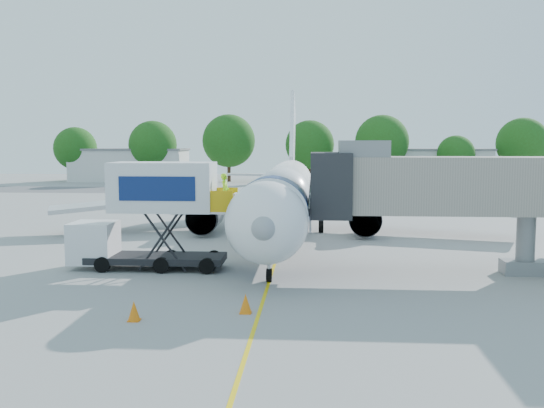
# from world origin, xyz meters

# --- Properties ---
(ground) EXTENTS (160.00, 160.00, 0.00)m
(ground) POSITION_xyz_m (0.00, 0.00, 0.00)
(ground) COLOR gray
(ground) RESTS_ON ground
(guidance_line) EXTENTS (0.15, 70.00, 0.01)m
(guidance_line) POSITION_xyz_m (0.00, 0.00, 0.01)
(guidance_line) COLOR yellow
(guidance_line) RESTS_ON ground
(taxiway_strip) EXTENTS (120.00, 10.00, 0.01)m
(taxiway_strip) POSITION_xyz_m (0.00, 42.00, 0.00)
(taxiway_strip) COLOR #59595B
(taxiway_strip) RESTS_ON ground
(aircraft) EXTENTS (34.17, 37.73, 11.35)m
(aircraft) POSITION_xyz_m (0.00, 4.12, 2.95)
(aircraft) COLOR white
(aircraft) RESTS_ON ground
(jet_bridge) EXTENTS (13.90, 3.20, 6.60)m
(jet_bridge) POSITION_xyz_m (7.99, -7.00, 4.34)
(jet_bridge) COLOR gray
(jet_bridge) RESTS_ON ground
(catering_hiloader) EXTENTS (8.50, 2.44, 5.50)m
(catering_hiloader) POSITION_xyz_m (-6.26, -7.00, 2.76)
(catering_hiloader) COLOR black
(catering_hiloader) RESTS_ON ground
(ground_tug) EXTENTS (3.91, 2.85, 1.40)m
(ground_tug) POSITION_xyz_m (2.82, -17.87, 0.74)
(ground_tug) COLOR silver
(ground_tug) RESTS_ON ground
(safety_cone_a) EXTENTS (0.48, 0.48, 0.76)m
(safety_cone_a) POSITION_xyz_m (-0.52, -14.71, 0.36)
(safety_cone_a) COLOR orange
(safety_cone_a) RESTS_ON ground
(safety_cone_b) EXTENTS (0.47, 0.47, 0.75)m
(safety_cone_b) POSITION_xyz_m (-4.50, -15.98, 0.36)
(safety_cone_b) COLOR orange
(safety_cone_b) RESTS_ON ground
(outbuilding_left) EXTENTS (18.40, 8.40, 5.30)m
(outbuilding_left) POSITION_xyz_m (-28.00, 60.00, 2.66)
(outbuilding_left) COLOR silver
(outbuilding_left) RESTS_ON ground
(outbuilding_right) EXTENTS (16.40, 7.40, 5.30)m
(outbuilding_right) POSITION_xyz_m (22.00, 62.00, 2.66)
(outbuilding_right) COLOR silver
(outbuilding_right) RESTS_ON ground
(tree_a) EXTENTS (6.88, 6.88, 8.77)m
(tree_a) POSITION_xyz_m (-36.53, 58.63, 5.32)
(tree_a) COLOR #382314
(tree_a) RESTS_ON ground
(tree_b) EXTENTS (7.64, 7.64, 9.74)m
(tree_b) POSITION_xyz_m (-23.63, 58.13, 5.91)
(tree_b) COLOR #382314
(tree_b) RESTS_ON ground
(tree_c) EXTENTS (8.45, 8.45, 10.77)m
(tree_c) POSITION_xyz_m (-11.57, 59.33, 6.54)
(tree_c) COLOR #382314
(tree_c) RESTS_ON ground
(tree_d) EXTENTS (7.67, 7.67, 9.79)m
(tree_d) POSITION_xyz_m (1.37, 58.77, 5.94)
(tree_d) COLOR #382314
(tree_d) RESTS_ON ground
(tree_e) EXTENTS (8.25, 8.25, 10.52)m
(tree_e) POSITION_xyz_m (12.46, 57.10, 6.39)
(tree_e) COLOR #382314
(tree_e) RESTS_ON ground
(tree_f) EXTENTS (5.80, 5.80, 7.40)m
(tree_f) POSITION_xyz_m (23.96, 58.43, 4.48)
(tree_f) COLOR #382314
(tree_f) RESTS_ON ground
(tree_g) EXTENTS (7.94, 7.94, 10.13)m
(tree_g) POSITION_xyz_m (34.30, 59.41, 6.15)
(tree_g) COLOR #382314
(tree_g) RESTS_ON ground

